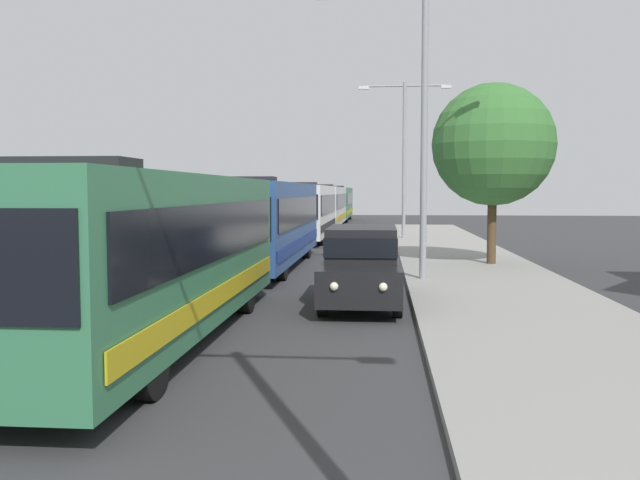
# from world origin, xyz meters

# --- Properties ---
(bus_lead) EXTENTS (2.58, 11.19, 3.21)m
(bus_lead) POSITION_xyz_m (-1.30, 13.42, 1.69)
(bus_lead) COLOR #33724C
(bus_lead) RESTS_ON ground_plane
(bus_second_in_line) EXTENTS (2.58, 12.07, 3.21)m
(bus_second_in_line) POSITION_xyz_m (-1.30, 25.86, 1.69)
(bus_second_in_line) COLOR #284C8C
(bus_second_in_line) RESTS_ON ground_plane
(bus_middle) EXTENTS (2.58, 10.51, 3.21)m
(bus_middle) POSITION_xyz_m (-1.30, 38.98, 1.69)
(bus_middle) COLOR silver
(bus_middle) RESTS_ON ground_plane
(bus_fourth_in_line) EXTENTS (2.58, 12.34, 3.21)m
(bus_fourth_in_line) POSITION_xyz_m (-1.30, 51.35, 1.69)
(bus_fourth_in_line) COLOR silver
(bus_fourth_in_line) RESTS_ON ground_plane
(bus_rear) EXTENTS (2.58, 11.59, 3.21)m
(bus_rear) POSITION_xyz_m (-1.30, 64.30, 1.69)
(bus_rear) COLOR #33724C
(bus_rear) RESTS_ON ground_plane
(white_suv) EXTENTS (1.86, 4.91, 1.90)m
(white_suv) POSITION_xyz_m (2.40, 17.78, 1.03)
(white_suv) COLOR black
(white_suv) RESTS_ON ground_plane
(box_truck_oncoming) EXTENTS (2.35, 7.02, 3.15)m
(box_truck_oncoming) POSITION_xyz_m (-4.60, 63.16, 1.70)
(box_truck_oncoming) COLOR maroon
(box_truck_oncoming) RESTS_ON ground_plane
(streetlamp_mid) EXTENTS (6.38, 0.28, 8.63)m
(streetlamp_mid) POSITION_xyz_m (4.10, 21.82, 5.44)
(streetlamp_mid) COLOR gray
(streetlamp_mid) RESTS_ON sidewalk
(streetlamp_far) EXTENTS (5.08, 0.28, 8.61)m
(streetlamp_far) POSITION_xyz_m (4.10, 39.91, 5.34)
(streetlamp_far) COLOR gray
(streetlamp_far) RESTS_ON sidewalk
(roadside_tree) EXTENTS (4.37, 4.37, 6.45)m
(roadside_tree) POSITION_xyz_m (6.82, 26.36, 4.41)
(roadside_tree) COLOR #4C3823
(roadside_tree) RESTS_ON sidewalk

